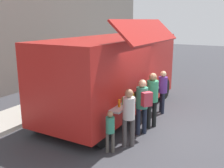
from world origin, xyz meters
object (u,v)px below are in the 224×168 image
at_px(trash_bin, 114,74).
at_px(customer_mid_with_backpack, 143,102).
at_px(food_truck_main, 114,72).
at_px(customer_rear_waiting, 129,113).
at_px(customer_front_ordering, 152,96).
at_px(customer_extra_browsing, 163,88).
at_px(child_near_queue, 110,128).

relative_size(trash_bin, customer_mid_with_backpack, 0.58).
distance_m(food_truck_main, customer_rear_waiting, 2.88).
relative_size(customer_front_ordering, customer_mid_with_backpack, 1.06).
height_order(customer_mid_with_backpack, customer_extra_browsing, customer_mid_with_backpack).
bearing_deg(food_truck_main, customer_rear_waiting, -142.49).
height_order(customer_front_ordering, child_near_queue, customer_front_ordering).
relative_size(food_truck_main, customer_rear_waiting, 4.05).
distance_m(trash_bin, customer_rear_waiting, 7.61).
distance_m(customer_rear_waiting, customer_extra_browsing, 3.04).
relative_size(trash_bin, child_near_queue, 0.87).
bearing_deg(customer_mid_with_backpack, child_near_queue, 114.30).
xyz_separation_m(food_truck_main, customer_extra_browsing, (0.79, -1.62, -0.58)).
height_order(food_truck_main, customer_front_ordering, food_truck_main).
xyz_separation_m(customer_rear_waiting, child_near_queue, (-0.55, 0.26, -0.29)).
xyz_separation_m(customer_rear_waiting, customer_extra_browsing, (3.04, 0.09, -0.02)).
bearing_deg(customer_front_ordering, customer_mid_with_backpack, 113.73).
height_order(food_truck_main, customer_mid_with_backpack, food_truck_main).
height_order(customer_front_ordering, customer_mid_with_backpack, customer_front_ordering).
distance_m(customer_front_ordering, customer_mid_with_backpack, 0.64).
bearing_deg(customer_rear_waiting, customer_extra_browsing, -29.68).
relative_size(customer_mid_with_backpack, customer_extra_browsing, 1.07).
height_order(customer_mid_with_backpack, child_near_queue, customer_mid_with_backpack).
distance_m(customer_front_ordering, customer_rear_waiting, 1.52).
bearing_deg(customer_mid_with_backpack, food_truck_main, -2.64).
relative_size(customer_mid_with_backpack, child_near_queue, 1.49).
bearing_deg(food_truck_main, customer_extra_browsing, -63.74).
xyz_separation_m(food_truck_main, customer_mid_with_backpack, (-1.36, -1.74, -0.49)).
bearing_deg(trash_bin, food_truck_main, -151.02).
bearing_deg(trash_bin, customer_mid_with_backpack, -143.86).
bearing_deg(customer_extra_browsing, child_near_queue, 51.55).
distance_m(customer_mid_with_backpack, child_near_queue, 1.51).
distance_m(food_truck_main, customer_extra_browsing, 1.90).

